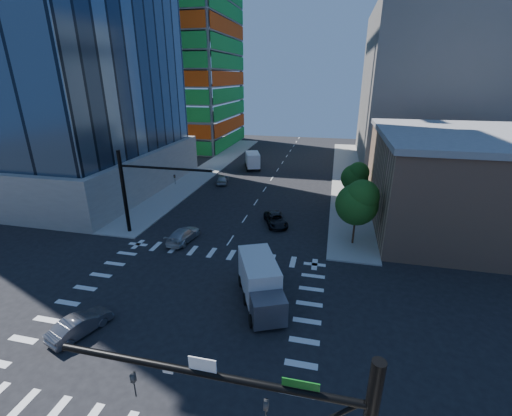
# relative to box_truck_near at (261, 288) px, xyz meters

# --- Properties ---
(ground) EXTENTS (160.00, 160.00, 0.00)m
(ground) POSITION_rel_box_truck_near_xyz_m (-5.44, -2.21, -1.44)
(ground) COLOR black
(ground) RESTS_ON ground
(road_markings) EXTENTS (20.00, 20.00, 0.01)m
(road_markings) POSITION_rel_box_truck_near_xyz_m (-5.44, -2.21, -1.44)
(road_markings) COLOR silver
(road_markings) RESTS_ON ground
(sidewalk_ne) EXTENTS (5.00, 60.00, 0.15)m
(sidewalk_ne) POSITION_rel_box_truck_near_xyz_m (7.06, 37.79, -1.37)
(sidewalk_ne) COLOR #9A9892
(sidewalk_ne) RESTS_ON ground
(sidewalk_nw) EXTENTS (5.00, 60.00, 0.15)m
(sidewalk_nw) POSITION_rel_box_truck_near_xyz_m (-17.94, 37.79, -1.37)
(sidewalk_nw) COLOR #9A9892
(sidewalk_nw) RESTS_ON ground
(construction_building) EXTENTS (25.16, 34.50, 70.60)m
(construction_building) POSITION_rel_box_truck_near_xyz_m (-32.86, 59.72, 23.17)
(construction_building) COLOR gray
(construction_building) RESTS_ON ground
(commercial_building) EXTENTS (20.50, 22.50, 10.60)m
(commercial_building) POSITION_rel_box_truck_near_xyz_m (19.56, 19.79, 3.87)
(commercial_building) COLOR tan
(commercial_building) RESTS_ON ground
(bg_building_ne) EXTENTS (24.00, 30.00, 28.00)m
(bg_building_ne) POSITION_rel_box_truck_near_xyz_m (21.56, 52.79, 12.56)
(bg_building_ne) COLOR #68645E
(bg_building_ne) RESTS_ON ground
(signal_mast_nw) EXTENTS (10.20, 0.40, 9.00)m
(signal_mast_nw) POSITION_rel_box_truck_near_xyz_m (-15.44, 9.29, 4.05)
(signal_mast_nw) COLOR black
(signal_mast_nw) RESTS_ON sidewalk_nw
(tree_south) EXTENTS (4.16, 4.16, 6.82)m
(tree_south) POSITION_rel_box_truck_near_xyz_m (7.19, 11.69, 3.24)
(tree_south) COLOR #382316
(tree_south) RESTS_ON sidewalk_ne
(tree_north) EXTENTS (3.54, 3.52, 5.78)m
(tree_north) POSITION_rel_box_truck_near_xyz_m (7.49, 23.69, 2.54)
(tree_north) COLOR #382316
(tree_north) RESTS_ON sidewalk_ne
(car_nb_far) EXTENTS (3.76, 5.12, 1.29)m
(car_nb_far) POSITION_rel_box_truck_near_xyz_m (-1.49, 14.92, -0.80)
(car_nb_far) COLOR black
(car_nb_far) RESTS_ON ground
(car_sb_near) EXTENTS (2.41, 4.95, 1.39)m
(car_sb_near) POSITION_rel_box_truck_near_xyz_m (-10.18, 8.62, -0.75)
(car_sb_near) COLOR silver
(car_sb_near) RESTS_ON ground
(car_sb_mid) EXTENTS (2.55, 4.44, 1.42)m
(car_sb_mid) POSITION_rel_box_truck_near_xyz_m (-12.69, 29.28, -0.73)
(car_sb_mid) COLOR #A4A8AB
(car_sb_mid) RESTS_ON ground
(car_sb_cross) EXTENTS (2.73, 4.39, 1.37)m
(car_sb_cross) POSITION_rel_box_truck_near_xyz_m (-11.12, -5.81, -0.76)
(car_sb_cross) COLOR #55555B
(car_sb_cross) RESTS_ON ground
(box_truck_near) EXTENTS (4.93, 6.76, 3.26)m
(box_truck_near) POSITION_rel_box_truck_near_xyz_m (0.00, 0.00, 0.00)
(box_truck_near) COLOR black
(box_truck_near) RESTS_ON ground
(box_truck_far) EXTENTS (4.24, 6.33, 3.06)m
(box_truck_far) POSITION_rel_box_truck_near_xyz_m (-10.36, 40.13, -0.09)
(box_truck_far) COLOR black
(box_truck_far) RESTS_ON ground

